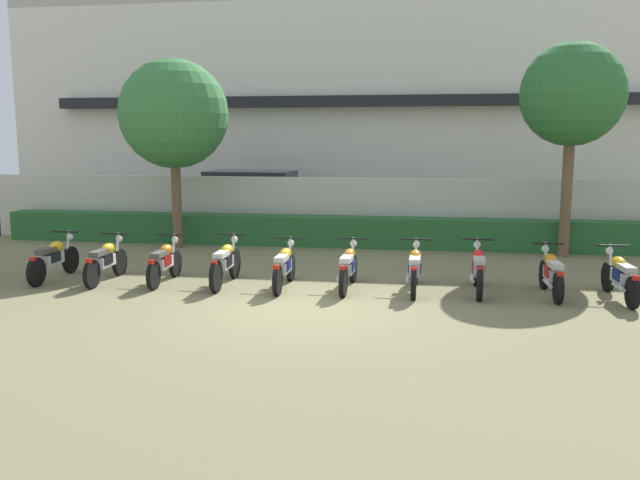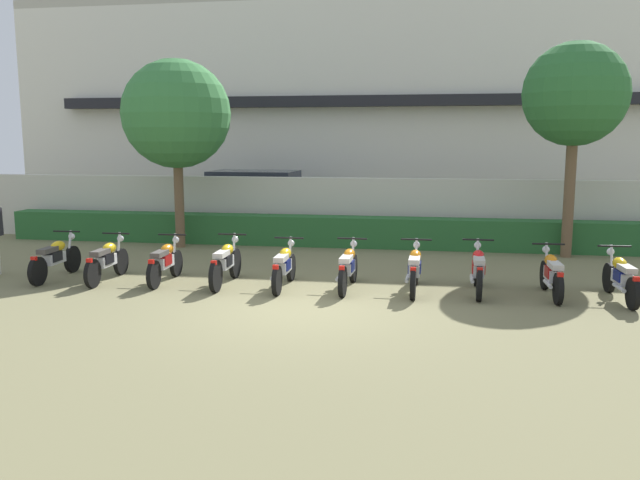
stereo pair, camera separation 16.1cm
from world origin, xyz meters
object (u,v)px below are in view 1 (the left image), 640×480
object	(u,v)px
parked_car	(256,201)
motorcycle_in_row_8	(551,273)
motorcycle_in_row_9	(620,276)
motorcycle_in_row_6	(415,269)
motorcycle_in_row_7	(478,269)
motorcycle_in_row_1	(106,261)
motorcycle_in_row_2	(164,262)
tree_near_inspector	(174,114)
motorcycle_in_row_0	(53,259)
motorcycle_in_row_3	(225,263)
motorcycle_in_row_4	(284,266)
motorcycle_in_row_5	(348,267)
tree_far_side	(572,96)

from	to	relation	value
parked_car	motorcycle_in_row_8	world-z (taller)	parked_car
parked_car	motorcycle_in_row_9	xyz separation A→B (m)	(8.85, -7.92, -0.50)
parked_car	motorcycle_in_row_6	world-z (taller)	parked_car
motorcycle_in_row_7	motorcycle_in_row_9	xyz separation A→B (m)	(2.51, -0.17, -0.02)
parked_car	motorcycle_in_row_8	bearing A→B (deg)	-43.41
motorcycle_in_row_7	motorcycle_in_row_1	bearing A→B (deg)	93.24
motorcycle_in_row_6	motorcycle_in_row_2	bearing A→B (deg)	91.31
tree_near_inspector	motorcycle_in_row_2	distance (m)	5.42
motorcycle_in_row_1	motorcycle_in_row_8	size ratio (longest dim) A/B	1.04
tree_near_inspector	motorcycle_in_row_6	world-z (taller)	tree_near_inspector
motorcycle_in_row_0	motorcycle_in_row_3	distance (m)	3.69
motorcycle_in_row_0	motorcycle_in_row_2	distance (m)	2.41
motorcycle_in_row_0	motorcycle_in_row_1	bearing A→B (deg)	-92.81
motorcycle_in_row_6	motorcycle_in_row_8	xyz separation A→B (m)	(2.51, 0.03, -0.01)
parked_car	motorcycle_in_row_9	distance (m)	11.89
motorcycle_in_row_6	motorcycle_in_row_8	world-z (taller)	motorcycle_in_row_6
motorcycle_in_row_4	motorcycle_in_row_9	size ratio (longest dim) A/B	0.99
tree_near_inspector	motorcycle_in_row_0	size ratio (longest dim) A/B	2.57
tree_near_inspector	motorcycle_in_row_7	size ratio (longest dim) A/B	2.61
parked_car	motorcycle_in_row_5	size ratio (longest dim) A/B	2.43
tree_near_inspector	motorcycle_in_row_7	bearing A→B (deg)	-28.51
tree_far_side	motorcycle_in_row_3	bearing A→B (deg)	-149.09
motorcycle_in_row_4	motorcycle_in_row_9	world-z (taller)	motorcycle_in_row_9
motorcycle_in_row_0	motorcycle_in_row_6	bearing A→B (deg)	-90.85
motorcycle_in_row_3	tree_near_inspector	bearing A→B (deg)	30.99
motorcycle_in_row_3	motorcycle_in_row_9	world-z (taller)	motorcycle_in_row_3
parked_car	motorcycle_in_row_9	world-z (taller)	parked_car
parked_car	motorcycle_in_row_6	size ratio (longest dim) A/B	2.41
tree_near_inspector	motorcycle_in_row_1	bearing A→B (deg)	-88.39
motorcycle_in_row_0	motorcycle_in_row_1	size ratio (longest dim) A/B	1.05
parked_car	motorcycle_in_row_1	world-z (taller)	parked_car
motorcycle_in_row_3	motorcycle_in_row_9	distance (m)	7.45
motorcycle_in_row_2	motorcycle_in_row_3	xyz separation A→B (m)	(1.28, 0.01, 0.02)
tree_far_side	motorcycle_in_row_1	distance (m)	11.40
motorcycle_in_row_9	motorcycle_in_row_3	bearing A→B (deg)	86.90
motorcycle_in_row_1	motorcycle_in_row_5	world-z (taller)	same
tree_near_inspector	tree_far_side	distance (m)	10.01
motorcycle_in_row_0	motorcycle_in_row_5	bearing A→B (deg)	-90.68
motorcycle_in_row_3	motorcycle_in_row_5	bearing A→B (deg)	-90.33
motorcycle_in_row_6	motorcycle_in_row_9	bearing A→B (deg)	-90.19
motorcycle_in_row_0	motorcycle_in_row_1	world-z (taller)	motorcycle_in_row_0
motorcycle_in_row_0	motorcycle_in_row_2	bearing A→B (deg)	-90.31
motorcycle_in_row_2	motorcycle_in_row_4	distance (m)	2.50
motorcycle_in_row_5	parked_car	bearing A→B (deg)	28.19
tree_far_side	motorcycle_in_row_9	size ratio (longest dim) A/B	2.78
parked_car	motorcycle_in_row_0	distance (m)	8.26
motorcycle_in_row_0	motorcycle_in_row_2	world-z (taller)	motorcycle_in_row_0
motorcycle_in_row_5	motorcycle_in_row_6	world-z (taller)	motorcycle_in_row_6
tree_far_side	motorcycle_in_row_8	xyz separation A→B (m)	(-1.10, -4.36, -3.49)
motorcycle_in_row_3	motorcycle_in_row_4	xyz separation A→B (m)	(1.21, -0.07, -0.02)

